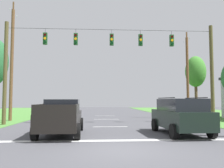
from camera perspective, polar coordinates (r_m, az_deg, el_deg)
name	(u,v)px	position (r m, az deg, el deg)	size (l,w,h in m)	color
ground_plane	(121,150)	(9.55, 2.22, -15.32)	(120.00, 120.00, 0.00)	#47474C
stop_bar_stripe	(117,140)	(11.60, 1.17, -13.28)	(14.22, 0.45, 0.01)	white
lane_dash_0	(110,127)	(17.54, -0.43, -10.12)	(0.15, 2.50, 0.01)	white
lane_dash_1	(107,119)	(24.52, -1.30, -8.37)	(0.15, 2.50, 0.01)	white
lane_dash_2	(105,116)	(30.20, -1.71, -7.55)	(0.15, 2.50, 0.01)	white
overhead_signal_span	(111,66)	(19.43, -0.26, 4.31)	(17.04, 0.31, 8.17)	#4D4426
pickup_truck	(61,117)	(13.77, -11.94, -7.69)	(2.39, 5.45, 1.95)	black
suv_black	(180,115)	(14.00, 15.92, -7.18)	(2.37, 4.88, 2.05)	black
distant_car_crossing_white	(50,108)	(36.57, -14.58, -5.57)	(2.17, 4.38, 1.52)	silver
utility_pole_mid_right	(188,76)	(26.37, 17.54, 1.82)	(0.27, 1.67, 9.17)	brown
utility_pole_near_left	(12,63)	(24.45, -22.75, 4.73)	(0.30, 1.94, 11.32)	brown
tree_roadside_far_right	(196,72)	(31.74, 19.27, 2.69)	(2.53, 2.53, 7.45)	brown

